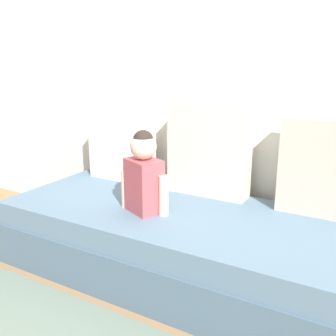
# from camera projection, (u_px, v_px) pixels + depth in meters

# --- Properties ---
(ground_plane) EXTENTS (12.00, 12.00, 0.00)m
(ground_plane) POSITION_uv_depth(u_px,v_px,m) (182.00, 274.00, 2.34)
(ground_plane) COLOR #93704C
(back_wall) EXTENTS (5.44, 0.10, 2.51)m
(back_wall) POSITION_uv_depth(u_px,v_px,m) (225.00, 62.00, 2.50)
(back_wall) COLOR silver
(back_wall) RESTS_ON ground
(couch) EXTENTS (2.24, 0.92, 0.41)m
(couch) POSITION_uv_depth(u_px,v_px,m) (182.00, 244.00, 2.29)
(couch) COLOR #495F70
(couch) RESTS_ON ground
(throw_pillow_left) EXTENTS (0.50, 0.16, 0.49)m
(throw_pillow_left) POSITION_uv_depth(u_px,v_px,m) (122.00, 147.00, 2.80)
(throw_pillow_left) COLOR silver
(throw_pillow_left) RESTS_ON couch
(throw_pillow_center) EXTENTS (0.53, 0.16, 0.60)m
(throw_pillow_center) POSITION_uv_depth(u_px,v_px,m) (209.00, 150.00, 2.45)
(throw_pillow_center) COLOR beige
(throw_pillow_center) RESTS_ON couch
(throw_pillow_right) EXTENTS (0.46, 0.16, 0.55)m
(throw_pillow_right) POSITION_uv_depth(u_px,v_px,m) (323.00, 168.00, 2.13)
(throw_pillow_right) COLOR #C1B29E
(throw_pillow_right) RESTS_ON couch
(toddler) EXTENTS (0.32, 0.22, 0.48)m
(toddler) POSITION_uv_depth(u_px,v_px,m) (144.00, 174.00, 2.18)
(toddler) COLOR #B24C51
(toddler) RESTS_ON couch
(banana) EXTENTS (0.17, 0.13, 0.04)m
(banana) POSITION_uv_depth(u_px,v_px,m) (129.00, 195.00, 2.45)
(banana) COLOR yellow
(banana) RESTS_ON couch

